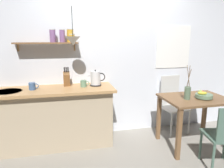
# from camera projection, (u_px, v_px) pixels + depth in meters

# --- Properties ---
(ground_plane) EXTENTS (14.00, 14.00, 0.00)m
(ground_plane) POSITION_uv_depth(u_px,v_px,m) (122.00, 148.00, 3.21)
(ground_plane) COLOR gray
(back_wall) EXTENTS (6.80, 0.11, 2.70)m
(back_wall) POSITION_uv_depth(u_px,v_px,m) (124.00, 55.00, 3.58)
(back_wall) COLOR silver
(back_wall) RESTS_ON ground_plane
(kitchen_counter) EXTENTS (1.83, 0.63, 0.91)m
(kitchen_counter) POSITION_uv_depth(u_px,v_px,m) (53.00, 117.00, 3.19)
(kitchen_counter) COLOR tan
(kitchen_counter) RESTS_ON ground_plane
(wall_shelf) EXTENTS (0.93, 0.20, 0.33)m
(wall_shelf) POSITION_uv_depth(u_px,v_px,m) (57.00, 39.00, 3.13)
(wall_shelf) COLOR brown
(dining_table) EXTENTS (0.95, 0.72, 0.77)m
(dining_table) POSITION_uv_depth(u_px,v_px,m) (195.00, 106.00, 3.16)
(dining_table) COLOR brown
(dining_table) RESTS_ON ground_plane
(dining_chair_far) EXTENTS (0.47, 0.45, 0.99)m
(dining_chair_far) POSITION_uv_depth(u_px,v_px,m) (172.00, 101.00, 3.72)
(dining_chair_far) COLOR silver
(dining_chair_far) RESTS_ON ground_plane
(fruit_bowl) EXTENTS (0.24, 0.24, 0.12)m
(fruit_bowl) POSITION_uv_depth(u_px,v_px,m) (203.00, 95.00, 3.08)
(fruit_bowl) COLOR slate
(fruit_bowl) RESTS_ON dining_table
(twig_vase) EXTENTS (0.09, 0.09, 0.50)m
(twig_vase) POSITION_uv_depth(u_px,v_px,m) (187.00, 92.00, 3.03)
(twig_vase) COLOR #567056
(twig_vase) RESTS_ON dining_table
(electric_kettle) EXTENTS (0.27, 0.18, 0.25)m
(electric_kettle) POSITION_uv_depth(u_px,v_px,m) (96.00, 79.00, 3.26)
(electric_kettle) COLOR black
(electric_kettle) RESTS_ON kitchen_counter
(knife_block) EXTENTS (0.10, 0.18, 0.30)m
(knife_block) POSITION_uv_depth(u_px,v_px,m) (67.00, 79.00, 3.23)
(knife_block) COLOR brown
(knife_block) RESTS_ON kitchen_counter
(coffee_mug_by_sink) EXTENTS (0.14, 0.09, 0.10)m
(coffee_mug_by_sink) POSITION_uv_depth(u_px,v_px,m) (32.00, 86.00, 3.01)
(coffee_mug_by_sink) COLOR #3D5B89
(coffee_mug_by_sink) RESTS_ON kitchen_counter
(coffee_mug_spare) EXTENTS (0.13, 0.09, 0.10)m
(coffee_mug_spare) POSITION_uv_depth(u_px,v_px,m) (84.00, 83.00, 3.19)
(coffee_mug_spare) COLOR slate
(coffee_mug_spare) RESTS_ON kitchen_counter
(pendant_lamp) EXTENTS (0.22, 0.22, 0.51)m
(pendant_lamp) POSITION_uv_depth(u_px,v_px,m) (73.00, 40.00, 2.89)
(pendant_lamp) COLOR black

